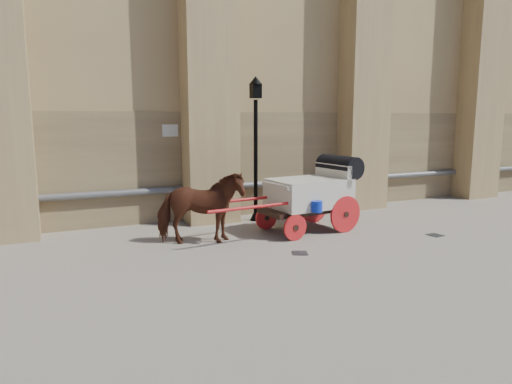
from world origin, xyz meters
name	(u,v)px	position (x,y,z in m)	size (l,w,h in m)	color
ground	(308,251)	(0.00, 0.00, 0.00)	(90.00, 90.00, 0.00)	gray
horse	(201,208)	(-1.93, 1.51, 0.82)	(0.89, 1.95, 1.65)	#5B2916
carriage	(314,191)	(1.08, 1.63, 1.01)	(4.38, 1.68, 1.87)	black
street_lamp	(256,145)	(0.17, 3.21, 2.10)	(0.37, 0.37, 3.93)	black
drain_grate_near	(300,253)	(-0.24, -0.07, 0.01)	(0.32, 0.32, 0.01)	black
drain_grate_far	(435,235)	(3.51, -0.08, 0.01)	(0.32, 0.32, 0.01)	black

